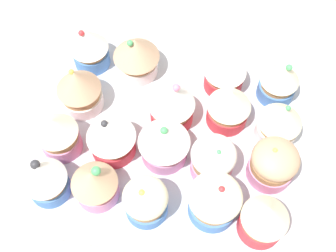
# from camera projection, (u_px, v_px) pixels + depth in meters

# --- Properties ---
(ground_plane) EXTENTS (1.80, 1.80, 0.03)m
(ground_plane) POSITION_uv_depth(u_px,v_px,m) (168.00, 145.00, 0.64)
(ground_plane) COLOR #B2A899
(baking_tray) EXTENTS (0.33, 0.40, 0.01)m
(baking_tray) POSITION_uv_depth(u_px,v_px,m) (168.00, 138.00, 0.62)
(baking_tray) COLOR silver
(baking_tray) RESTS_ON ground_plane
(cupcake_0) EXTENTS (0.06, 0.06, 0.08)m
(cupcake_0) POSITION_uv_depth(u_px,v_px,m) (89.00, 47.00, 0.64)
(cupcake_0) COLOR #477AC6
(cupcake_0) RESTS_ON baking_tray
(cupcake_1) EXTENTS (0.06, 0.06, 0.08)m
(cupcake_1) POSITION_uv_depth(u_px,v_px,m) (79.00, 89.00, 0.60)
(cupcake_1) COLOR white
(cupcake_1) RESTS_ON baking_tray
(cupcake_2) EXTENTS (0.06, 0.06, 0.07)m
(cupcake_2) POSITION_uv_depth(u_px,v_px,m) (58.00, 134.00, 0.57)
(cupcake_2) COLOR pink
(cupcake_2) RESTS_ON baking_tray
(cupcake_3) EXTENTS (0.06, 0.06, 0.08)m
(cupcake_3) POSITION_uv_depth(u_px,v_px,m) (44.00, 179.00, 0.54)
(cupcake_3) COLOR #477AC6
(cupcake_3) RESTS_ON baking_tray
(cupcake_4) EXTENTS (0.07, 0.07, 0.07)m
(cupcake_4) POSITION_uv_depth(u_px,v_px,m) (136.00, 55.00, 0.63)
(cupcake_4) COLOR white
(cupcake_4) RESTS_ON baking_tray
(cupcake_5) EXTENTS (0.07, 0.07, 0.07)m
(cupcake_5) POSITION_uv_depth(u_px,v_px,m) (111.00, 137.00, 0.57)
(cupcake_5) COLOR #D1333D
(cupcake_5) RESTS_ON baking_tray
(cupcake_6) EXTENTS (0.06, 0.06, 0.07)m
(cupcake_6) POSITION_uv_depth(u_px,v_px,m) (95.00, 183.00, 0.54)
(cupcake_6) COLOR pink
(cupcake_6) RESTS_ON baking_tray
(cupcake_7) EXTENTS (0.06, 0.06, 0.08)m
(cupcake_7) POSITION_uv_depth(u_px,v_px,m) (172.00, 104.00, 0.59)
(cupcake_7) COLOR #D1333D
(cupcake_7) RESTS_ON baking_tray
(cupcake_8) EXTENTS (0.07, 0.07, 0.07)m
(cupcake_8) POSITION_uv_depth(u_px,v_px,m) (164.00, 142.00, 0.57)
(cupcake_8) COLOR pink
(cupcake_8) RESTS_ON baking_tray
(cupcake_9) EXTENTS (0.06, 0.06, 0.07)m
(cupcake_9) POSITION_uv_depth(u_px,v_px,m) (146.00, 201.00, 0.53)
(cupcake_9) COLOR #477AC6
(cupcake_9) RESTS_ON baking_tray
(cupcake_10) EXTENTS (0.06, 0.06, 0.07)m
(cupcake_10) POSITION_uv_depth(u_px,v_px,m) (225.00, 72.00, 0.62)
(cupcake_10) COLOR #D1333D
(cupcake_10) RESTS_ON baking_tray
(cupcake_11) EXTENTS (0.06, 0.06, 0.07)m
(cupcake_11) POSITION_uv_depth(u_px,v_px,m) (229.00, 106.00, 0.59)
(cupcake_11) COLOR #D1333D
(cupcake_11) RESTS_ON baking_tray
(cupcake_12) EXTENTS (0.06, 0.06, 0.07)m
(cupcake_12) POSITION_uv_depth(u_px,v_px,m) (213.00, 159.00, 0.56)
(cupcake_12) COLOR pink
(cupcake_12) RESTS_ON baking_tray
(cupcake_13) EXTENTS (0.07, 0.07, 0.07)m
(cupcake_13) POSITION_uv_depth(u_px,v_px,m) (214.00, 201.00, 0.53)
(cupcake_13) COLOR #477AC6
(cupcake_13) RESTS_ON baking_tray
(cupcake_14) EXTENTS (0.05, 0.05, 0.07)m
(cupcake_14) POSITION_uv_depth(u_px,v_px,m) (279.00, 80.00, 0.61)
(cupcake_14) COLOR #477AC6
(cupcake_14) RESTS_ON baking_tray
(cupcake_15) EXTENTS (0.06, 0.06, 0.07)m
(cupcake_15) POSITION_uv_depth(u_px,v_px,m) (280.00, 122.00, 0.58)
(cupcake_15) COLOR white
(cupcake_15) RESTS_ON baking_tray
(cupcake_16) EXTENTS (0.06, 0.06, 0.07)m
(cupcake_16) POSITION_uv_depth(u_px,v_px,m) (273.00, 163.00, 0.56)
(cupcake_16) COLOR pink
(cupcake_16) RESTS_ON baking_tray
(cupcake_17) EXTENTS (0.06, 0.06, 0.08)m
(cupcake_17) POSITION_uv_depth(u_px,v_px,m) (264.00, 219.00, 0.52)
(cupcake_17) COLOR #D1333D
(cupcake_17) RESTS_ON baking_tray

